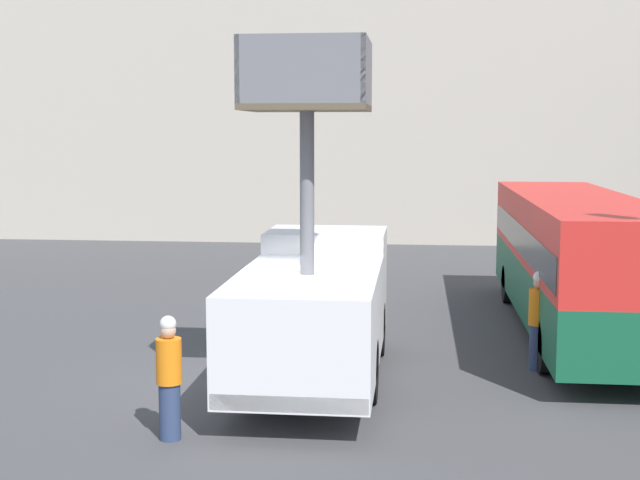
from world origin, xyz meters
The scene contains 6 objects.
ground_plane centered at (0.00, 0.00, 0.00)m, with size 120.00×120.00×0.00m, color #424244.
building_backdrop_far centered at (0.00, 25.34, 6.39)m, with size 44.00×10.00×12.79m.
utility_truck centered at (1.31, 0.40, 1.49)m, with size 2.37×6.48×6.02m.
city_bus centered at (6.65, 4.98, 1.82)m, with size 2.47×11.29×3.10m.
road_worker_near_truck centered at (-0.48, -2.83, 0.94)m, with size 0.38×0.38×1.87m.
road_worker_directing centered at (5.45, 1.71, 0.97)m, with size 0.38×0.38×1.91m.
Camera 1 is at (3.11, -15.26, 4.55)m, focal length 50.00 mm.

